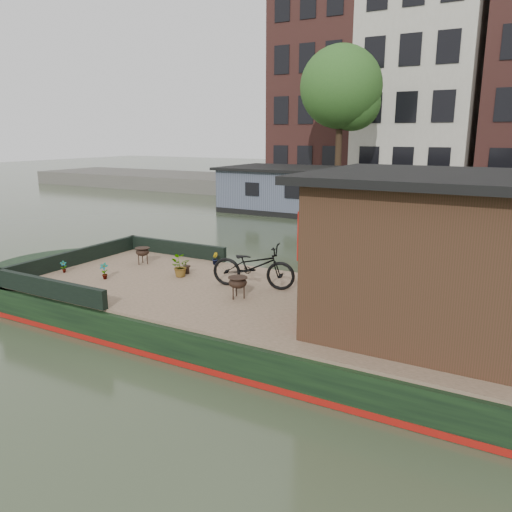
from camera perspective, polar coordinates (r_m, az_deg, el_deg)
The scene contains 20 objects.
ground at distance 9.20m, azimuth 5.94°, elevation -9.51°, with size 120.00×120.00×0.00m, color #2C3723.
houseboat_hull at distance 9.66m, azimuth -1.33°, elevation -6.54°, with size 14.01×4.02×0.60m.
houseboat_deck at distance 8.98m, azimuth 6.03°, elevation -5.84°, with size 11.80×3.80×0.05m, color #92745A.
bow_bulwark at distance 11.77m, azimuth -17.21°, elevation -0.64°, with size 3.00×4.00×0.35m.
cabin at distance 8.06m, azimuth 20.67°, elevation 0.36°, with size 4.00×3.50×2.42m.
bicycle at distance 9.85m, azimuth -0.29°, elevation -1.15°, with size 0.59×1.68×0.88m, color black.
potted_plant_a at distance 10.97m, azimuth -16.96°, elevation -1.64°, with size 0.19×0.13×0.35m, color brown.
potted_plant_b at distance 11.72m, azimuth -4.73°, elevation -0.29°, with size 0.16×0.13×0.28m, color brown.
potted_plant_c at distance 10.78m, azimuth -8.78°, elevation -1.18°, with size 0.41×0.36×0.46m, color brown.
potted_plant_d at distance 10.14m, azimuth 10.43°, elevation -2.02°, with size 0.29×0.29×0.51m, color brown.
potted_plant_e at distance 11.78m, azimuth -21.12°, elevation -1.16°, with size 0.14×0.09×0.26m, color maroon.
brazier_front at distance 9.27m, azimuth -2.09°, elevation -3.63°, with size 0.38×0.38×0.41m, color black, non-canonical shape.
brazier_rear at distance 12.02m, azimuth -12.83°, elevation 0.03°, with size 0.36×0.36×0.39m, color black, non-canonical shape.
bollard_port at distance 11.04m, azimuth -7.89°, elevation -1.54°, with size 0.16×0.16×0.18m, color black.
bollard_stbd at distance 10.76m, azimuth -23.77°, elevation -3.00°, with size 0.16×0.16×0.18m, color black.
dinghy at distance 20.47m, azimuth 10.39°, elevation 4.23°, with size 2.24×3.13×0.65m, color black.
far_houseboat at distance 22.20m, azimuth 20.65°, elevation 5.99°, with size 20.40×4.40×2.11m.
quay at distance 28.66m, azimuth 22.64°, elevation 6.32°, with size 60.00×6.00×0.90m, color #47443F.
townhouse_row at distance 35.69m, azimuth 25.55°, elevation 19.34°, with size 27.25×8.00×16.50m.
tree_left at distance 28.64m, azimuth 10.00°, elevation 18.07°, with size 4.40×4.40×7.40m.
Camera 1 is at (3.30, -7.80, 3.62)m, focal length 35.00 mm.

